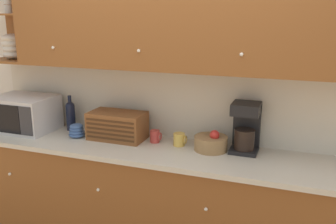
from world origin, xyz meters
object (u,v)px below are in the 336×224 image
at_px(mug, 155,136).
at_px(mug_blue_second, 179,139).
at_px(microwave, 24,113).
at_px(coffee_maker, 246,127).
at_px(bread_box, 117,126).
at_px(fruit_basket, 211,143).
at_px(wine_bottle, 71,114).
at_px(bowl_stack_on_counter, 77,131).

relative_size(mug, mug_blue_second, 0.98).
height_order(microwave, coffee_maker, coffee_maker).
relative_size(bread_box, coffee_maker, 1.22).
xyz_separation_m(mug, mug_blue_second, (0.22, -0.01, 0.00)).
relative_size(bread_box, mug, 4.60).
bearing_deg(mug, bread_box, -175.35).
distance_m(microwave, mug, 1.27).
bearing_deg(bread_box, mug_blue_second, 2.02).
height_order(fruit_basket, coffee_maker, coffee_maker).
bearing_deg(mug_blue_second, mug, 177.91).
xyz_separation_m(microwave, coffee_maker, (2.00, 0.15, 0.04)).
xyz_separation_m(bread_box, fruit_basket, (0.82, 0.01, -0.06)).
bearing_deg(wine_bottle, bread_box, -9.10).
distance_m(microwave, mug_blue_second, 1.49).
height_order(bowl_stack_on_counter, mug, bowl_stack_on_counter).
xyz_separation_m(microwave, wine_bottle, (0.40, 0.15, -0.01)).
bearing_deg(coffee_maker, wine_bottle, 179.85).
relative_size(microwave, mug_blue_second, 5.29).
distance_m(wine_bottle, bowl_stack_on_counter, 0.25).
bearing_deg(microwave, mug, 4.19).
xyz_separation_m(bowl_stack_on_counter, fruit_basket, (1.18, 0.08, 0.00)).
height_order(wine_bottle, fruit_basket, wine_bottle).
distance_m(microwave, fruit_basket, 1.75).
height_order(mug_blue_second, coffee_maker, coffee_maker).
bearing_deg(bowl_stack_on_counter, bread_box, 12.28).
bearing_deg(mug, bowl_stack_on_counter, -171.38).
distance_m(mug, coffee_maker, 0.75).
xyz_separation_m(microwave, mug_blue_second, (1.48, 0.08, -0.11)).
distance_m(wine_bottle, bread_box, 0.53).
height_order(wine_bottle, coffee_maker, coffee_maker).
xyz_separation_m(wine_bottle, mug, (0.86, -0.06, -0.10)).
height_order(microwave, mug_blue_second, microwave).
relative_size(mug, fruit_basket, 0.40).
height_order(mug, fruit_basket, fruit_basket).
height_order(mug_blue_second, fruit_basket, fruit_basket).
bearing_deg(wine_bottle, mug, -3.76).
distance_m(bread_box, fruit_basket, 0.82).
bearing_deg(wine_bottle, fruit_basket, -3.36).
relative_size(bread_box, fruit_basket, 1.82).
relative_size(wine_bottle, fruit_basket, 1.24).
distance_m(mug_blue_second, coffee_maker, 0.54).
bearing_deg(bread_box, mug, 4.65).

